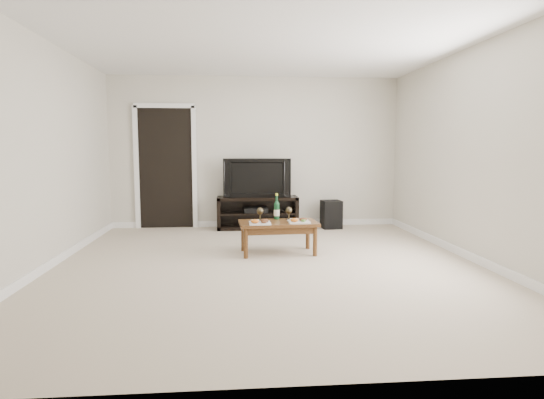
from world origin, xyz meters
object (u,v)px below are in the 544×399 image
(television, at_px, (257,178))
(subwoofer, at_px, (331,214))
(media_console, at_px, (258,213))
(coffee_table, at_px, (278,238))

(television, distance_m, subwoofer, 1.42)
(media_console, xyz_separation_m, television, (0.00, 0.00, 0.60))
(subwoofer, bearing_deg, coffee_table, -125.60)
(media_console, bearing_deg, coffee_table, -84.98)
(coffee_table, bearing_deg, subwoofer, 58.90)
(media_console, distance_m, coffee_table, 1.91)
(television, bearing_deg, subwoofer, 2.77)
(subwoofer, height_order, coffee_table, subwoofer)
(coffee_table, bearing_deg, television, 95.02)
(media_console, bearing_deg, subwoofer, -3.33)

